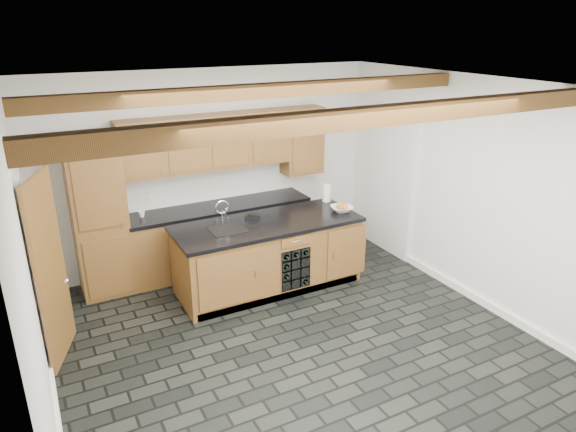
{
  "coord_description": "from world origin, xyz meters",
  "views": [
    {
      "loc": [
        -2.35,
        -4.33,
        3.36
      ],
      "look_at": [
        0.34,
        0.8,
        1.17
      ],
      "focal_mm": 32.0,
      "sensor_mm": 36.0,
      "label": 1
    }
  ],
  "objects_px": {
    "island": "(269,255)",
    "fruit_bowl": "(342,209)",
    "paper_towel": "(327,193)",
    "kitchen_scale": "(252,216)"
  },
  "relations": [
    {
      "from": "island",
      "to": "fruit_bowl",
      "type": "relative_size",
      "value": 8.39
    },
    {
      "from": "island",
      "to": "paper_towel",
      "type": "distance_m",
      "value": 1.31
    },
    {
      "from": "island",
      "to": "paper_towel",
      "type": "bearing_deg",
      "value": 18.19
    },
    {
      "from": "paper_towel",
      "to": "fruit_bowl",
      "type": "bearing_deg",
      "value": -94.95
    },
    {
      "from": "kitchen_scale",
      "to": "fruit_bowl",
      "type": "height_order",
      "value": "fruit_bowl"
    },
    {
      "from": "paper_towel",
      "to": "island",
      "type": "bearing_deg",
      "value": -161.81
    },
    {
      "from": "island",
      "to": "kitchen_scale",
      "type": "relative_size",
      "value": 10.9
    },
    {
      "from": "island",
      "to": "kitchen_scale",
      "type": "height_order",
      "value": "kitchen_scale"
    },
    {
      "from": "fruit_bowl",
      "to": "paper_towel",
      "type": "distance_m",
      "value": 0.47
    },
    {
      "from": "kitchen_scale",
      "to": "island",
      "type": "bearing_deg",
      "value": -44.42
    }
  ]
}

